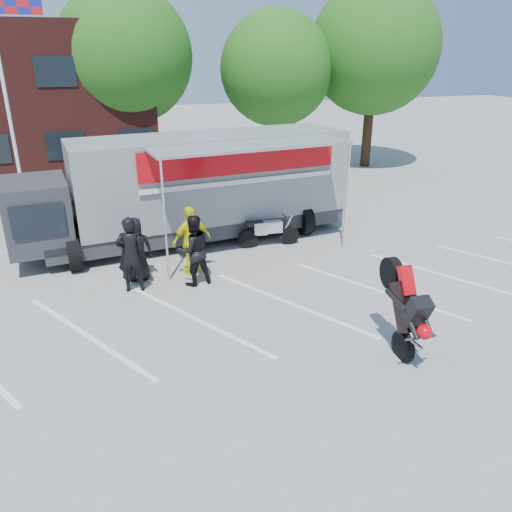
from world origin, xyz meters
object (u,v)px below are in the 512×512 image
flagpole (10,75)px  spectator_leather_a (136,250)px  tree_left (125,56)px  stunt_bike_rider (386,341)px  spectator_hivis (192,240)px  parked_motorcycle (269,246)px  transporter_truck (200,238)px  tree_mid (276,69)px  tree_right (374,48)px  spectator_leather_c (193,250)px  spectator_leather_b (131,255)px

flagpole → spectator_leather_a: 8.24m
tree_left → stunt_bike_rider: size_ratio=4.06×
stunt_bike_rider → spectator_hivis: size_ratio=1.09×
parked_motorcycle → spectator_hivis: 3.19m
transporter_truck → tree_mid: bearing=50.2°
tree_mid → tree_right: 5.11m
transporter_truck → stunt_bike_rider: (2.43, -7.46, 0.00)m
spectator_leather_a → spectator_hivis: 1.50m
spectator_leather_c → spectator_hivis: 0.70m
stunt_bike_rider → spectator_leather_a: (-4.71, 4.85, 0.88)m
tree_right → parked_motorcycle: tree_right is taller
stunt_bike_rider → parked_motorcycle: bearing=97.7°
parked_motorcycle → spectator_leather_c: spectator_leather_c is taller
parked_motorcycle → stunt_bike_rider: size_ratio=0.95×
spectator_leather_b → spectator_hivis: (1.68, 0.59, -0.03)m
tree_mid → spectator_leather_a: bearing=-125.7°
transporter_truck → spectator_leather_c: size_ratio=5.53×
flagpole → spectator_hivis: (4.55, -6.45, -4.08)m
tree_left → spectator_hivis: size_ratio=4.43×
flagpole → stunt_bike_rider: 14.58m
transporter_truck → spectator_leather_b: 4.20m
transporter_truck → spectator_leather_c: 3.59m
tree_mid → spectator_hivis: bearing=-120.3°
tree_left → spectator_leather_a: bearing=-95.5°
spectator_leather_c → flagpole: bearing=-69.2°
parked_motorcycle → spectator_leather_a: (-4.23, -1.28, 0.88)m
tree_right → spectator_leather_a: (-13.19, -10.91, -5.00)m
spectator_leather_b → spectator_hivis: 1.78m
spectator_leather_a → spectator_leather_c: bearing=152.1°
stunt_bike_rider → spectator_leather_c: (-3.32, 4.12, 0.96)m
spectator_leather_a → tree_mid: bearing=-126.0°
transporter_truck → spectator_leather_b: (-2.46, -3.25, 1.00)m
tree_right → spectator_leather_b: tree_right is taller
parked_motorcycle → stunt_bike_rider: bearing=-171.6°
transporter_truck → spectator_leather_a: size_ratio=6.03×
tree_left → spectator_leather_a: (-1.19, -12.41, -4.69)m
tree_right → spectator_leather_c: bearing=-135.4°
tree_mid → spectator_leather_a: size_ratio=4.38×
tree_right → spectator_leather_a: bearing=-140.4°
tree_mid → spectator_leather_a: (-8.19, -11.41, -4.07)m
flagpole → parked_motorcycle: (7.28, -5.13, -5.05)m
tree_right → spectator_hivis: tree_right is taller
spectator_leather_a → spectator_leather_c: size_ratio=0.92×
stunt_bike_rider → spectator_leather_c: spectator_leather_c is taller
tree_left → tree_mid: 7.10m
parked_motorcycle → spectator_leather_a: bearing=110.7°
flagpole → tree_right: (16.24, 4.50, 0.82)m
flagpole → spectator_leather_b: 8.62m
transporter_truck → spectator_leather_a: (-2.28, -2.62, 0.88)m
spectator_leather_c → spectator_leather_b: bearing=-14.7°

